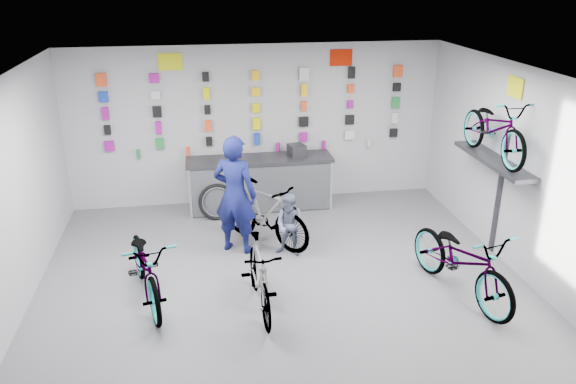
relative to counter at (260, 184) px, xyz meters
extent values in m
plane|color=#505055|center=(0.00, -3.54, -0.49)|extent=(8.00, 8.00, 0.00)
plane|color=white|center=(0.00, -3.54, 2.51)|extent=(8.00, 8.00, 0.00)
plane|color=#B0B0B2|center=(0.00, 0.46, 1.01)|extent=(7.00, 0.00, 7.00)
plane|color=#B0B0B2|center=(3.50, -3.54, 1.01)|extent=(0.00, 8.00, 8.00)
cube|color=black|center=(0.00, 0.01, -0.04)|extent=(2.60, 0.60, 0.90)
cube|color=silver|center=(0.00, -0.29, -0.01)|extent=(2.60, 0.02, 0.90)
cube|color=silver|center=(-1.30, -0.29, -0.01)|extent=(0.04, 0.04, 0.96)
cube|color=silver|center=(1.30, -0.29, -0.01)|extent=(0.04, 0.04, 0.96)
cube|color=black|center=(0.00, 0.01, 0.48)|extent=(2.70, 0.66, 0.06)
cube|color=#9B0F86|center=(-2.70, 0.39, 0.76)|extent=(0.17, 0.06, 0.18)
cube|color=#1F7B36|center=(-1.80, 0.39, 0.76)|extent=(0.14, 0.06, 0.19)
cube|color=black|center=(-0.90, 0.39, 0.76)|extent=(0.12, 0.06, 0.17)
cube|color=#1538A6|center=(0.00, 0.39, 0.76)|extent=(0.11, 0.06, 0.23)
cube|color=#9B0F86|center=(0.90, 0.39, 0.76)|extent=(0.14, 0.06, 0.17)
cube|color=silver|center=(1.80, 0.39, 0.76)|extent=(0.18, 0.06, 0.18)
cube|color=black|center=(2.70, 0.39, 0.76)|extent=(0.15, 0.06, 0.16)
cube|color=black|center=(-2.70, 0.39, 1.06)|extent=(0.11, 0.06, 0.17)
cube|color=#9B0F86|center=(-1.80, 0.39, 1.06)|extent=(0.10, 0.06, 0.23)
cube|color=#EC481B|center=(-0.90, 0.39, 1.06)|extent=(0.13, 0.06, 0.20)
cube|color=#DEDA00|center=(0.00, 0.39, 1.06)|extent=(0.14, 0.06, 0.22)
cube|color=black|center=(0.90, 0.39, 1.06)|extent=(0.18, 0.06, 0.18)
cube|color=black|center=(1.80, 0.39, 1.06)|extent=(0.17, 0.06, 0.18)
cube|color=silver|center=(2.70, 0.39, 1.06)|extent=(0.11, 0.06, 0.21)
cube|color=#9B0F86|center=(-2.70, 0.39, 1.36)|extent=(0.11, 0.06, 0.23)
cube|color=black|center=(-1.80, 0.39, 1.36)|extent=(0.16, 0.06, 0.20)
cube|color=black|center=(-0.90, 0.39, 1.36)|extent=(0.11, 0.06, 0.16)
cube|color=#DEDA00|center=(0.00, 0.39, 1.36)|extent=(0.14, 0.06, 0.17)
cube|color=#EC481B|center=(0.90, 0.39, 1.36)|extent=(0.10, 0.06, 0.18)
cube|color=#9B0F86|center=(1.80, 0.39, 1.36)|extent=(0.11, 0.06, 0.15)
cube|color=#1F7B36|center=(2.70, 0.39, 1.36)|extent=(0.15, 0.06, 0.21)
cube|color=#1538A6|center=(-2.70, 0.39, 1.66)|extent=(0.16, 0.06, 0.18)
cube|color=silver|center=(-1.80, 0.39, 1.66)|extent=(0.15, 0.06, 0.15)
cube|color=#DEDA00|center=(-0.90, 0.39, 1.66)|extent=(0.11, 0.06, 0.22)
cube|color=yellow|center=(0.00, 0.39, 1.66)|extent=(0.16, 0.06, 0.15)
cube|color=yellow|center=(0.90, 0.39, 1.66)|extent=(0.11, 0.06, 0.23)
cube|color=#EC481B|center=(1.80, 0.39, 1.66)|extent=(0.13, 0.06, 0.16)
cube|color=black|center=(2.70, 0.39, 1.66)|extent=(0.14, 0.06, 0.16)
cube|color=#EC481B|center=(-2.70, 0.39, 1.96)|extent=(0.18, 0.06, 0.23)
cube|color=#9B0F86|center=(-1.80, 0.39, 1.96)|extent=(0.17, 0.06, 0.17)
cube|color=black|center=(-0.90, 0.39, 1.96)|extent=(0.12, 0.06, 0.17)
cube|color=yellow|center=(0.00, 0.39, 1.96)|extent=(0.13, 0.06, 0.17)
cube|color=silver|center=(0.90, 0.39, 1.96)|extent=(0.17, 0.06, 0.24)
cube|color=black|center=(1.80, 0.39, 1.96)|extent=(0.12, 0.06, 0.22)
cube|color=#EC481B|center=(2.70, 0.39, 1.96)|extent=(0.17, 0.06, 0.23)
cylinder|color=#1F7B36|center=(-2.20, 0.37, 0.59)|extent=(0.07, 0.07, 0.16)
cylinder|color=#EC481B|center=(-1.30, 0.37, 0.59)|extent=(0.07, 0.07, 0.16)
cylinder|color=#9B0F86|center=(0.40, 0.37, 0.59)|extent=(0.07, 0.07, 0.16)
cylinder|color=#9B0F86|center=(1.30, 0.37, 0.59)|extent=(0.07, 0.07, 0.16)
cylinder|color=silver|center=(2.20, 0.37, 0.59)|extent=(0.07, 0.07, 0.16)
cube|color=#333338|center=(3.30, -2.34, 1.06)|extent=(0.38, 1.90, 0.06)
cube|color=#333338|center=(3.48, -2.34, 0.51)|extent=(0.04, 0.10, 2.00)
cube|color=yellow|center=(-1.50, 0.44, 2.23)|extent=(0.42, 0.02, 0.30)
cube|color=#BC1A02|center=(1.60, 0.44, 2.23)|extent=(0.42, 0.02, 0.30)
cube|color=yellow|center=(3.48, -2.34, 2.16)|extent=(0.02, 0.40, 0.30)
imported|color=gray|center=(-1.89, -2.90, 0.02)|extent=(1.11, 2.05, 1.02)
imported|color=gray|center=(-0.41, -3.39, 0.01)|extent=(0.53, 1.66, 0.99)
imported|color=gray|center=(2.37, -3.49, 0.06)|extent=(1.20, 2.18, 1.09)
imported|color=gray|center=(-0.09, -1.49, 0.06)|extent=(1.60, 1.68, 1.09)
imported|color=gray|center=(3.25, -2.34, 1.57)|extent=(0.63, 1.80, 0.95)
imported|color=#101550|center=(-0.58, -1.65, 0.47)|extent=(0.83, 0.73, 1.92)
imported|color=slate|center=(0.25, -1.95, 0.03)|extent=(0.62, 0.57, 1.03)
torus|color=black|center=(-0.83, -0.37, -0.16)|extent=(0.68, 0.24, 0.67)
torus|color=silver|center=(-0.83, -0.37, -0.16)|extent=(0.56, 0.17, 0.54)
cube|color=black|center=(0.69, 0.01, 0.62)|extent=(0.34, 0.36, 0.22)
camera|label=1|loc=(-1.08, -9.80, 3.76)|focal=35.00mm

